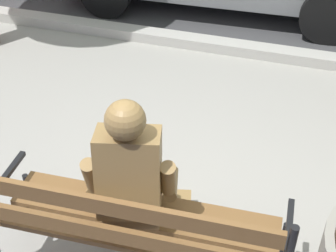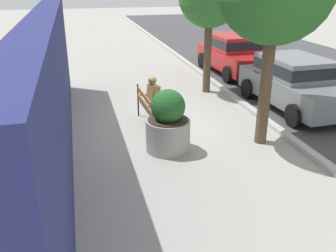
% 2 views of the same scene
% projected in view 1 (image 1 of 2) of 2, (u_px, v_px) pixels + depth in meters
% --- Properties ---
extents(curb_stone, '(60.00, 0.20, 0.12)m').
position_uv_depth(curb_stone, '(237.00, 48.00, 5.63)').
color(curb_stone, '#B2AFA8').
rests_on(curb_stone, ground).
extents(park_bench, '(1.82, 0.61, 0.95)m').
position_uv_depth(park_bench, '(134.00, 224.00, 2.96)').
color(park_bench, brown).
rests_on(park_bench, ground).
extents(bronze_statue_seated, '(0.61, 0.86, 1.37)m').
position_uv_depth(bronze_statue_seated, '(136.00, 183.00, 3.06)').
color(bronze_statue_seated, olive).
rests_on(bronze_statue_seated, ground).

